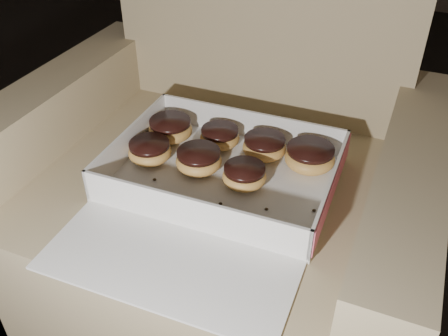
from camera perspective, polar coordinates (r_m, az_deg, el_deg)
name	(u,v)px	position (r m, az deg, el deg)	size (l,w,h in m)	color
floor	(4,173)	(1.82, -23.83, -0.57)	(4.50, 4.50, 0.00)	black
armchair	(221,201)	(1.12, -0.34, -3.75)	(0.86, 0.72, 0.89)	tan
bakery_box	(217,187)	(0.94, -0.81, -2.22)	(0.43, 0.50, 0.07)	white
donut_a	(170,129)	(1.08, -6.15, 4.47)	(0.09, 0.09, 0.05)	gold
donut_b	(220,137)	(1.06, -0.48, 3.60)	(0.08, 0.08, 0.04)	gold
donut_c	(244,175)	(0.95, 2.34, -0.84)	(0.08, 0.08, 0.04)	gold
donut_d	(264,146)	(1.03, 4.64, 2.48)	(0.09, 0.09, 0.05)	gold
donut_e	(199,160)	(0.98, -2.90, 0.94)	(0.09, 0.09, 0.05)	gold
donut_f	(310,157)	(1.00, 9.78, 1.25)	(0.10, 0.10, 0.05)	gold
donut_g	(150,151)	(1.02, -8.47, 1.95)	(0.09, 0.09, 0.04)	gold
crumb_a	(220,204)	(0.91, -0.41, -4.09)	(0.01, 0.01, 0.00)	black
crumb_b	(154,180)	(0.98, -7.95, -1.32)	(0.01, 0.01, 0.00)	black
crumb_c	(266,209)	(0.90, 4.87, -4.71)	(0.01, 0.01, 0.00)	black
crumb_d	(314,210)	(0.91, 10.27, -4.80)	(0.01, 0.01, 0.00)	black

